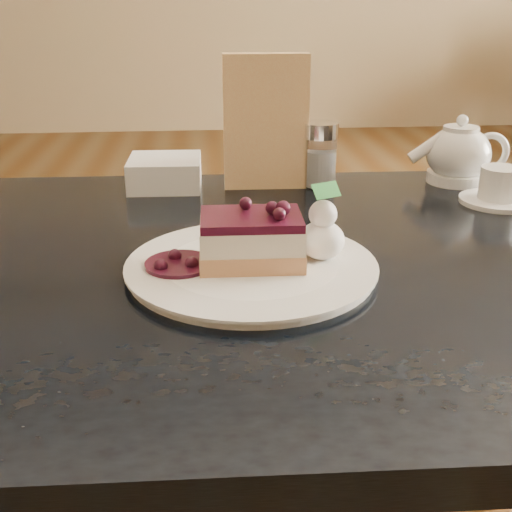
{
  "coord_description": "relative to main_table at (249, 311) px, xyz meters",
  "views": [
    {
      "loc": [
        -0.24,
        -0.79,
        1.13
      ],
      "look_at": [
        -0.18,
        -0.11,
        0.85
      ],
      "focal_mm": 45.0,
      "sensor_mm": 36.0,
      "label": 1
    }
  ],
  "objects": [
    {
      "name": "sugar_shaker",
      "position": [
        0.15,
        0.33,
        0.14
      ],
      "size": [
        0.06,
        0.06,
        0.12
      ],
      "color": "white",
      "rests_on": "main_table"
    },
    {
      "name": "tea_set",
      "position": [
        0.42,
        0.31,
        0.13
      ],
      "size": [
        0.2,
        0.26,
        0.11
      ],
      "color": "white",
      "rests_on": "main_table"
    },
    {
      "name": "main_table",
      "position": [
        0.0,
        0.0,
        0.0
      ],
      "size": [
        1.3,
        0.88,
        0.8
      ],
      "rotation": [
        0.0,
        0.0,
        -0.02
      ],
      "color": "black",
      "rests_on": "ground"
    },
    {
      "name": "dessert_plate",
      "position": [
        -0.0,
        -0.05,
        0.09
      ],
      "size": [
        0.31,
        0.31,
        0.01
      ],
      "primitive_type": "cylinder",
      "color": "white",
      "rests_on": "main_table"
    },
    {
      "name": "menu_card",
      "position": [
        0.05,
        0.33,
        0.2
      ],
      "size": [
        0.15,
        0.04,
        0.24
      ],
      "primitive_type": "cube",
      "rotation": [
        0.0,
        0.0,
        -0.02
      ],
      "color": "#FFE7A7",
      "rests_on": "main_table"
    },
    {
      "name": "berry_sauce",
      "position": [
        -0.09,
        -0.06,
        0.1
      ],
      "size": [
        0.09,
        0.09,
        0.01
      ],
      "primitive_type": "cylinder",
      "color": "#35071F",
      "rests_on": "dessert_plate"
    },
    {
      "name": "cheesecake_slice",
      "position": [
        -0.0,
        -0.05,
        0.13
      ],
      "size": [
        0.13,
        0.09,
        0.06
      ],
      "rotation": [
        0.0,
        0.0,
        -0.02
      ],
      "color": "tan",
      "rests_on": "dessert_plate"
    },
    {
      "name": "napkin_stack",
      "position": [
        -0.13,
        0.35,
        0.11
      ],
      "size": [
        0.13,
        0.13,
        0.05
      ],
      "primitive_type": "cube",
      "rotation": [
        0.0,
        0.0,
        -0.02
      ],
      "color": "white",
      "rests_on": "main_table"
    },
    {
      "name": "whipped_cream",
      "position": [
        0.09,
        -0.04,
        0.12
      ],
      "size": [
        0.06,
        0.06,
        0.05
      ],
      "color": "white",
      "rests_on": "dessert_plate"
    }
  ]
}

